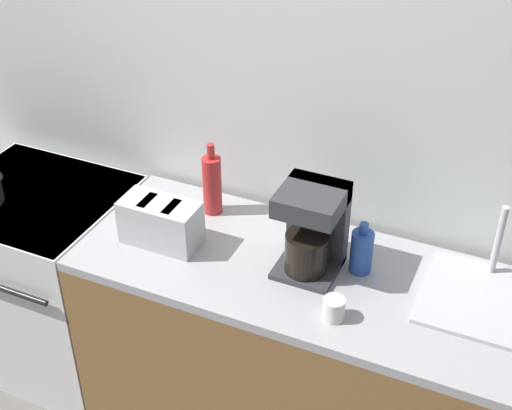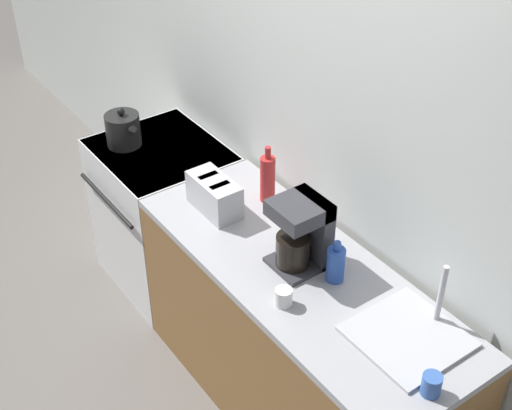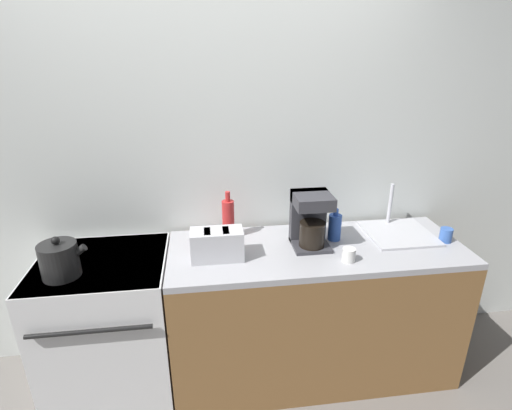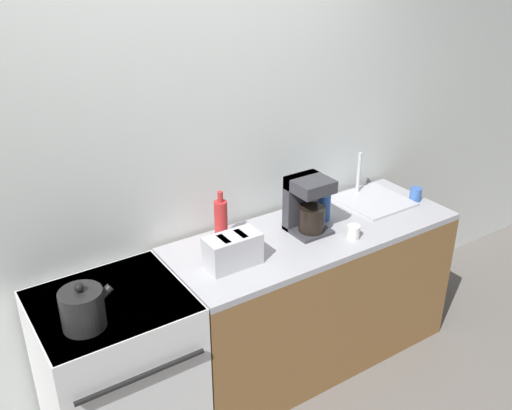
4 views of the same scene
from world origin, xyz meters
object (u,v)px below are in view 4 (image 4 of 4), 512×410
Objects in this scene: cup_white at (353,232)px; cup_blue at (415,194)px; stove at (119,372)px; toaster at (233,251)px; bottle_blue at (324,207)px; bottle_red at (221,220)px; coffee_maker at (307,204)px; kettle at (83,309)px.

cup_blue reaches higher than cup_white.
toaster reaches higher than stove.
bottle_blue is 0.66m from cup_blue.
stove is at bearing 175.25° from toaster.
bottle_red is at bearing 148.77° from cup_white.
stove is 1.33m from coffee_maker.
stove is 2.06m from cup_blue.
coffee_maker is 0.19m from bottle_blue.
bottle_blue is at bearing 88.90° from cup_white.
bottle_blue is 0.27m from cup_white.
coffee_maker reaches higher than kettle.
coffee_maker reaches higher than bottle_red.
stove is at bearing 39.57° from kettle.
coffee_maker is at bearing -18.97° from bottle_red.
cup_white is (0.71, -0.13, -0.05)m from toaster.
coffee_maker is (1.18, 0.04, 0.60)m from stove.
coffee_maker is at bearing -164.24° from bottle_blue.
coffee_maker is 3.82× the size of cup_blue.
bottle_red is 0.74m from cup_white.
cup_blue is at bearing -4.99° from coffee_maker.
kettle is 1.50m from cup_white.
coffee_maker is at bearing 126.24° from cup_white.
kettle is at bearing -177.51° from cup_blue.
coffee_maker is 1.64× the size of bottle_blue.
toaster is 0.72m from bottle_blue.
kettle reaches higher than bottle_blue.
kettle reaches higher than cup_blue.
bottle_blue is at bearing -10.14° from bottle_red.
kettle is at bearing -172.95° from coffee_maker.
cup_blue is at bearing 12.69° from cup_white.
bottle_blue is at bearing 169.72° from cup_blue.
bottle_red is at bearing 20.42° from kettle.
coffee_maker is at bearing 1.89° from stove.
kettle is 1.19× the size of bottle_blue.
bottle_blue is 2.60× the size of cup_white.
bottle_blue is 0.64m from bottle_red.
kettle is (-0.15, -0.13, 0.52)m from stove.
toaster is 3.36× the size of cup_blue.
toaster is at bearing -179.13° from cup_blue.
toaster reaches higher than cup_blue.
coffee_maker reaches higher than cup_blue.
bottle_red is at bearing 161.03° from coffee_maker.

